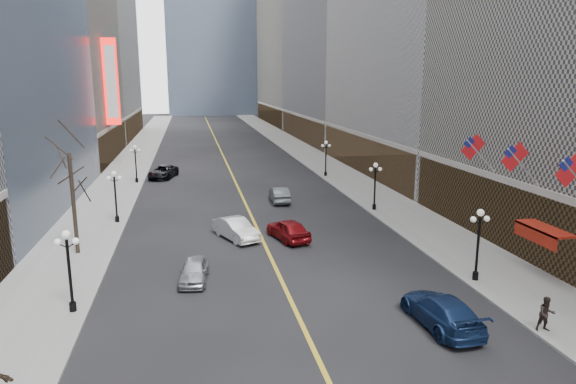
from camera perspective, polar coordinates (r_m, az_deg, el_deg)
name	(u,v)px	position (r m, az deg, el deg)	size (l,w,h in m)	color
sidewalk_east	(334,170)	(70.99, 5.08, 2.41)	(6.00, 230.00, 0.15)	gray
sidewalk_west	(122,178)	(68.89, -17.95, 1.54)	(6.00, 230.00, 0.15)	gray
lane_line	(226,163)	(78.38, -6.86, 3.26)	(0.25, 200.00, 0.02)	gold
bldg_east_c	(363,19)	(109.69, 8.35, 18.46)	(26.60, 40.60, 48.80)	gray
bldg_east_d	(313,10)	(151.58, 2.83, 19.51)	(26.60, 46.60, 62.80)	gray
streetlamp_east_1	(479,237)	(33.48, 20.42, -4.73)	(1.26, 0.44, 4.52)	black
streetlamp_east_2	(375,181)	(49.24, 9.65, 1.20)	(1.26, 0.44, 4.52)	black
streetlamp_east_3	(326,155)	(66.16, 4.23, 4.17)	(1.26, 0.44, 4.52)	black
streetlamp_west_1	(69,262)	(29.54, -23.19, -7.21)	(1.26, 0.44, 4.52)	black
streetlamp_west_2	(115,191)	(46.65, -18.66, 0.10)	(1.26, 0.44, 4.52)	black
streetlamp_west_3	(136,160)	(64.26, -16.58, 3.45)	(1.26, 0.44, 4.52)	black
flag_3	(573,173)	(32.18, 29.12, 1.85)	(2.87, 0.12, 2.87)	#B2B2B7
flag_4	(517,159)	(36.09, 24.10, 3.32)	(2.87, 0.12, 2.87)	#B2B2B7
flag_5	(475,149)	(40.25, 20.07, 4.47)	(2.87, 0.12, 2.87)	#B2B2B7
awning_c	(542,231)	(35.82, 26.36, -3.86)	(1.40, 4.00, 0.93)	maroon
theatre_marquee	(111,82)	(77.96, -19.06, 11.49)	(2.00, 0.55, 12.00)	red
tree_west_far	(70,169)	(38.61, -23.03, 2.36)	(3.60, 3.60, 7.92)	#2D231C
car_nb_near	(194,271)	(32.75, -10.39, -8.58)	(1.64, 4.09, 1.39)	#A0A3A7
car_nb_mid	(236,229)	(40.63, -5.80, -4.10)	(1.74, 4.99, 1.64)	silver
car_nb_far	(163,172)	(67.31, -13.70, 2.17)	(2.64, 5.72, 1.59)	black
car_sb_near	(441,311)	(27.83, 16.67, -12.52)	(2.31, 5.68, 1.65)	navy
car_sb_mid	(288,229)	(40.26, 0.01, -4.17)	(1.97, 4.90, 1.67)	maroon
car_sb_far	(279,194)	(52.61, -0.96, -0.27)	(1.66, 4.76, 1.57)	#535A5C
ped_east_walk	(546,314)	(28.84, 26.78, -12.01)	(0.86, 0.47, 1.77)	black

